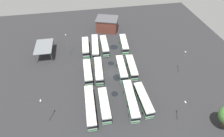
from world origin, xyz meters
TOP-DOWN VIEW (x-y plane):
  - ground_plane at (0.00, 0.00)m, footprint 107.40×107.40m
  - bus_row0_slot0 at (-14.87, -7.55)m, footprint 11.60×3.03m
  - bus_row0_slot1 at (-14.46, -3.81)m, footprint 13.98×3.26m
  - bus_row0_slot3 at (-14.77, 4.20)m, footprint 11.00×2.72m
  - bus_row0_slot4 at (-14.69, 8.27)m, footprint 13.90×2.73m
  - bus_row1_slot0 at (-0.39, -7.73)m, footprint 10.79×3.19m
  - bus_row1_slot1 at (-0.35, -4.05)m, footprint 11.48×3.10m
  - bus_row1_slot3 at (0.00, 4.04)m, footprint 11.76×3.25m
  - bus_row1_slot4 at (-0.15, 7.87)m, footprint 10.71×2.64m
  - bus_row2_slot0 at (14.17, -8.25)m, footprint 10.84×3.45m
  - bus_row2_slot2 at (14.38, -0.06)m, footprint 11.30×2.79m
  - bus_row2_slot3 at (14.31, 3.70)m, footprint 14.02×3.58m
  - bus_row2_slot4 at (14.67, 7.59)m, footprint 10.84×2.92m
  - depot_building at (29.66, -3.61)m, footprint 10.47×11.85m
  - maintenance_shelter at (15.19, 23.76)m, footprint 10.38×6.77m
  - lamp_post_near_entrance at (-22.11, -15.56)m, footprint 0.56×0.28m
  - lamp_post_mid_lot at (-4.01, -24.48)m, footprint 0.56×0.28m
  - lamp_post_far_corner at (-15.97, 20.14)m, footprint 0.56×0.28m
  - lamp_post_by_building at (12.98, 14.33)m, footprint 0.56×0.28m
  - puddle_back_corner at (15.25, -4.19)m, footprint 3.48×3.48m
  - puddle_between_rows at (-2.72, -2.02)m, footprint 3.11×3.11m
  - puddle_front_lane at (-9.74, 0.17)m, footprint 2.23×2.23m
  - puddle_near_shelter at (5.16, -1.26)m, footprint 2.43×2.43m

SIDE VIEW (x-z plane):
  - ground_plane at x=0.00m, z-range 0.00..0.00m
  - puddle_back_corner at x=15.25m, z-range 0.00..0.01m
  - puddle_between_rows at x=-2.72m, z-range 0.00..0.01m
  - puddle_front_lane at x=-9.74m, z-range 0.00..0.01m
  - puddle_near_shelter at x=5.16m, z-range 0.00..0.01m
  - bus_row2_slot0 at x=14.17m, z-range 0.10..3.69m
  - bus_row1_slot0 at x=-0.39m, z-range 0.10..3.69m
  - bus_row1_slot4 at x=-0.15m, z-range 0.10..3.69m
  - bus_row2_slot4 at x=14.67m, z-range 0.10..3.69m
  - bus_row0_slot3 at x=-14.77m, z-range 0.10..3.69m
  - bus_row2_slot2 at x=14.38m, z-range 0.10..3.69m
  - bus_row1_slot1 at x=-0.35m, z-range 0.10..3.69m
  - bus_row0_slot0 at x=-14.87m, z-range 0.10..3.69m
  - bus_row1_slot3 at x=0.00m, z-range 0.10..3.69m
  - bus_row0_slot1 at x=-14.46m, z-range 0.10..3.69m
  - bus_row0_slot4 at x=-14.69m, z-range 0.10..3.69m
  - bus_row2_slot3 at x=14.31m, z-range 0.10..3.69m
  - depot_building at x=29.66m, z-range 0.02..6.11m
  - maintenance_shelter at x=15.19m, z-range 1.88..6.02m
  - lamp_post_near_entrance at x=-22.11m, z-range 0.42..8.92m
  - lamp_post_far_corner at x=-15.97m, z-range 0.42..9.85m
  - lamp_post_mid_lot at x=-4.01m, z-range 0.42..9.93m
  - lamp_post_by_building at x=12.98m, z-range 0.42..10.11m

